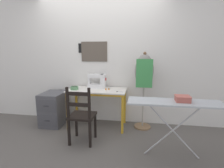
{
  "coord_description": "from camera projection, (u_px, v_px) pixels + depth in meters",
  "views": [
    {
      "loc": [
        0.81,
        -2.9,
        1.49
      ],
      "look_at": [
        0.29,
        0.25,
        0.87
      ],
      "focal_mm": 28.0,
      "sensor_mm": 36.0,
      "label": 1
    }
  ],
  "objects": [
    {
      "name": "thread_spool_near_machine",
      "position": [
        106.0,
        89.0,
        3.28
      ],
      "size": [
        0.03,
        0.03,
        0.03
      ],
      "color": "orange",
      "rests_on": "sewing_table"
    },
    {
      "name": "sewing_table",
      "position": [
        97.0,
        94.0,
        3.35
      ],
      "size": [
        1.11,
        0.55,
        0.75
      ],
      "color": "silver",
      "rests_on": "ground_plane"
    },
    {
      "name": "dress_form",
      "position": [
        144.0,
        75.0,
        3.22
      ],
      "size": [
        0.34,
        0.32,
        1.46
      ],
      "color": "#846647",
      "rests_on": "ground_plane"
    },
    {
      "name": "scissors",
      "position": [
        119.0,
        92.0,
        3.14
      ],
      "size": [
        0.13,
        0.06,
        0.01
      ],
      "color": "silver",
      "rests_on": "sewing_table"
    },
    {
      "name": "filing_cabinet",
      "position": [
        54.0,
        108.0,
        3.52
      ],
      "size": [
        0.41,
        0.57,
        0.66
      ],
      "color": "#4C4C51",
      "rests_on": "ground_plane"
    },
    {
      "name": "fabric_bowl",
      "position": [
        74.0,
        88.0,
        3.33
      ],
      "size": [
        0.15,
        0.15,
        0.06
      ],
      "color": "#56895B",
      "rests_on": "sewing_table"
    },
    {
      "name": "wooden_chair",
      "position": [
        82.0,
        116.0,
        2.78
      ],
      "size": [
        0.4,
        0.38,
        0.95
      ],
      "color": "black",
      "rests_on": "ground_plane"
    },
    {
      "name": "sewing_machine",
      "position": [
        98.0,
        81.0,
        3.47
      ],
      "size": [
        0.36,
        0.18,
        0.3
      ],
      "color": "white",
      "rests_on": "sewing_table"
    },
    {
      "name": "thread_spool_mid_table",
      "position": [
        109.0,
        89.0,
        3.3
      ],
      "size": [
        0.03,
        0.03,
        0.03
      ],
      "color": "orange",
      "rests_on": "sewing_table"
    },
    {
      "name": "storage_box",
      "position": [
        183.0,
        99.0,
        2.33
      ],
      "size": [
        0.19,
        0.18,
        0.08
      ],
      "color": "#AD564C",
      "rests_on": "ironing_board"
    },
    {
      "name": "ground_plane",
      "position": [
        94.0,
        132.0,
        3.22
      ],
      "size": [
        14.0,
        14.0,
        0.0
      ],
      "primitive_type": "plane",
      "color": "#5B5651"
    },
    {
      "name": "wall_back",
      "position": [
        101.0,
        61.0,
        3.57
      ],
      "size": [
        10.0,
        0.07,
        2.55
      ],
      "color": "silver",
      "rests_on": "ground_plane"
    },
    {
      "name": "ironing_board",
      "position": [
        175.0,
        105.0,
        2.35
      ],
      "size": [
        1.25,
        0.36,
        0.82
      ],
      "color": "#ADB2B7",
      "rests_on": "ground_plane"
    }
  ]
}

